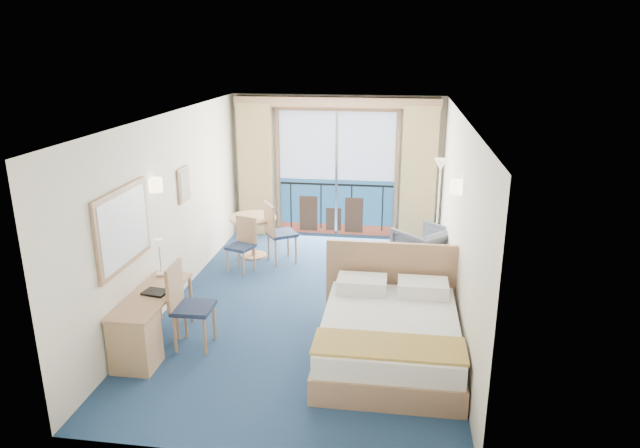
{
  "coord_description": "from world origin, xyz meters",
  "views": [
    {
      "loc": [
        1.2,
        -7.44,
        3.61
      ],
      "look_at": [
        0.11,
        0.2,
        1.16
      ],
      "focal_mm": 32.0,
      "sensor_mm": 36.0,
      "label": 1
    }
  ],
  "objects_px": {
    "nightstand": "(434,286)",
    "table_chair_b": "(243,241)",
    "desk_chair": "(186,301)",
    "table_chair_a": "(277,229)",
    "desk": "(139,333)",
    "floor_lamp": "(440,184)",
    "round_table": "(253,226)",
    "armchair": "(424,250)",
    "bed": "(390,334)"
  },
  "relations": [
    {
      "from": "nightstand",
      "to": "armchair",
      "type": "height_order",
      "value": "armchair"
    },
    {
      "from": "armchair",
      "to": "desk",
      "type": "distance_m",
      "value": 4.75
    },
    {
      "from": "nightstand",
      "to": "armchair",
      "type": "xyz_separation_m",
      "value": [
        -0.11,
        1.28,
        0.09
      ]
    },
    {
      "from": "floor_lamp",
      "to": "desk_chair",
      "type": "xyz_separation_m",
      "value": [
        -3.2,
        -3.55,
        -0.73
      ]
    },
    {
      "from": "nightstand",
      "to": "round_table",
      "type": "height_order",
      "value": "round_table"
    },
    {
      "from": "round_table",
      "to": "table_chair_b",
      "type": "bearing_deg",
      "value": -89.67
    },
    {
      "from": "bed",
      "to": "desk",
      "type": "height_order",
      "value": "bed"
    },
    {
      "from": "nightstand",
      "to": "table_chair_b",
      "type": "height_order",
      "value": "table_chair_b"
    },
    {
      "from": "floor_lamp",
      "to": "desk",
      "type": "relative_size",
      "value": 1.19
    },
    {
      "from": "nightstand",
      "to": "table_chair_a",
      "type": "relative_size",
      "value": 0.55
    },
    {
      "from": "round_table",
      "to": "table_chair_b",
      "type": "distance_m",
      "value": 0.65
    },
    {
      "from": "desk",
      "to": "table_chair_a",
      "type": "distance_m",
      "value": 3.52
    },
    {
      "from": "nightstand",
      "to": "table_chair_a",
      "type": "distance_m",
      "value": 2.93
    },
    {
      "from": "nightstand",
      "to": "armchair",
      "type": "distance_m",
      "value": 1.28
    },
    {
      "from": "table_chair_a",
      "to": "desk_chair",
      "type": "bearing_deg",
      "value": 138.06
    },
    {
      "from": "round_table",
      "to": "table_chair_b",
      "type": "height_order",
      "value": "table_chair_b"
    },
    {
      "from": "floor_lamp",
      "to": "desk",
      "type": "xyz_separation_m",
      "value": [
        -3.62,
        -4.01,
        -0.95
      ]
    },
    {
      "from": "floor_lamp",
      "to": "table_chair_a",
      "type": "xyz_separation_m",
      "value": [
        -2.71,
        -0.61,
        -0.74
      ]
    },
    {
      "from": "bed",
      "to": "desk_chair",
      "type": "xyz_separation_m",
      "value": [
        -2.49,
        -0.07,
        0.3
      ]
    },
    {
      "from": "nightstand",
      "to": "desk_chair",
      "type": "height_order",
      "value": "desk_chair"
    },
    {
      "from": "table_chair_a",
      "to": "desk",
      "type": "bearing_deg",
      "value": 132.64
    },
    {
      "from": "armchair",
      "to": "round_table",
      "type": "distance_m",
      "value": 2.97
    },
    {
      "from": "round_table",
      "to": "table_chair_a",
      "type": "xyz_separation_m",
      "value": [
        0.47,
        -0.22,
        0.04
      ]
    },
    {
      "from": "desk_chair",
      "to": "table_chair_a",
      "type": "distance_m",
      "value": 2.98
    },
    {
      "from": "armchair",
      "to": "floor_lamp",
      "type": "height_order",
      "value": "floor_lamp"
    },
    {
      "from": "armchair",
      "to": "nightstand",
      "type": "bearing_deg",
      "value": 51.14
    },
    {
      "from": "bed",
      "to": "table_chair_b",
      "type": "xyz_separation_m",
      "value": [
        -2.46,
        2.45,
        0.19
      ]
    },
    {
      "from": "round_table",
      "to": "table_chair_b",
      "type": "relative_size",
      "value": 0.91
    },
    {
      "from": "nightstand",
      "to": "table_chair_b",
      "type": "xyz_separation_m",
      "value": [
        -3.06,
        0.91,
        0.22
      ]
    },
    {
      "from": "round_table",
      "to": "table_chair_a",
      "type": "height_order",
      "value": "table_chair_a"
    },
    {
      "from": "floor_lamp",
      "to": "round_table",
      "type": "height_order",
      "value": "floor_lamp"
    },
    {
      "from": "bed",
      "to": "round_table",
      "type": "height_order",
      "value": "bed"
    },
    {
      "from": "nightstand",
      "to": "armchair",
      "type": "relative_size",
      "value": 0.7
    },
    {
      "from": "desk",
      "to": "table_chair_b",
      "type": "xyz_separation_m",
      "value": [
        0.44,
        2.97,
        0.12
      ]
    },
    {
      "from": "armchair",
      "to": "round_table",
      "type": "relative_size",
      "value": 1.02
    },
    {
      "from": "desk",
      "to": "table_chair_b",
      "type": "relative_size",
      "value": 1.64
    },
    {
      "from": "desk",
      "to": "armchair",
      "type": "bearing_deg",
      "value": 44.56
    },
    {
      "from": "bed",
      "to": "nightstand",
      "type": "relative_size",
      "value": 3.64
    },
    {
      "from": "table_chair_a",
      "to": "armchair",
      "type": "bearing_deg",
      "value": -123.94
    },
    {
      "from": "desk",
      "to": "table_chair_a",
      "type": "xyz_separation_m",
      "value": [
        0.91,
        3.4,
        0.21
      ]
    },
    {
      "from": "nightstand",
      "to": "round_table",
      "type": "distance_m",
      "value": 3.45
    },
    {
      "from": "armchair",
      "to": "table_chair_a",
      "type": "relative_size",
      "value": 0.79
    },
    {
      "from": "armchair",
      "to": "floor_lamp",
      "type": "relative_size",
      "value": 0.47
    },
    {
      "from": "round_table",
      "to": "table_chair_a",
      "type": "bearing_deg",
      "value": -24.75
    },
    {
      "from": "round_table",
      "to": "bed",
      "type": "bearing_deg",
      "value": -51.43
    },
    {
      "from": "round_table",
      "to": "desk_chair",
      "type": "bearing_deg",
      "value": -90.36
    },
    {
      "from": "bed",
      "to": "round_table",
      "type": "bearing_deg",
      "value": 128.57
    },
    {
      "from": "floor_lamp",
      "to": "nightstand",
      "type": "bearing_deg",
      "value": -93.57
    },
    {
      "from": "nightstand",
      "to": "desk",
      "type": "bearing_deg",
      "value": -149.52
    },
    {
      "from": "desk_chair",
      "to": "table_chair_b",
      "type": "relative_size",
      "value": 1.2
    }
  ]
}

